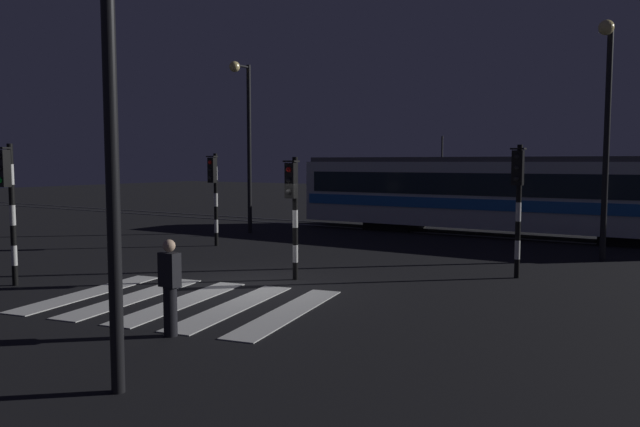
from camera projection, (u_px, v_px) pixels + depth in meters
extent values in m
plane|color=black|center=(245.00, 286.00, 15.32)|extent=(120.00, 120.00, 0.00)
cube|color=#59595E|center=(442.00, 234.00, 26.25)|extent=(80.00, 0.12, 0.03)
cube|color=#59595E|center=(454.00, 231.00, 27.46)|extent=(80.00, 0.12, 0.03)
cube|color=silver|center=(90.00, 293.00, 14.43)|extent=(1.55, 4.47, 0.02)
cube|color=silver|center=(135.00, 297.00, 13.98)|extent=(1.55, 4.47, 0.02)
cube|color=silver|center=(182.00, 302.00, 13.52)|extent=(1.55, 4.47, 0.02)
cube|color=silver|center=(233.00, 307.00, 13.06)|extent=(1.55, 4.47, 0.02)
cube|color=silver|center=(288.00, 312.00, 12.61)|extent=(1.55, 4.47, 0.02)
cylinder|color=black|center=(216.00, 239.00, 22.59)|extent=(0.14, 0.14, 0.48)
cylinder|color=white|center=(216.00, 226.00, 22.55)|extent=(0.14, 0.14, 0.48)
cylinder|color=black|center=(216.00, 213.00, 22.51)|extent=(0.14, 0.14, 0.48)
cylinder|color=white|center=(216.00, 200.00, 22.47)|extent=(0.14, 0.14, 0.48)
cylinder|color=black|center=(216.00, 187.00, 22.43)|extent=(0.14, 0.14, 0.48)
cylinder|color=white|center=(215.00, 173.00, 22.39)|extent=(0.14, 0.14, 0.48)
cylinder|color=black|center=(215.00, 160.00, 22.35)|extent=(0.14, 0.14, 0.48)
cube|color=black|center=(212.00, 170.00, 22.24)|extent=(0.28, 0.20, 0.90)
sphere|color=red|center=(210.00, 162.00, 22.13)|extent=(0.14, 0.14, 0.14)
sphere|color=black|center=(210.00, 170.00, 22.15)|extent=(0.14, 0.14, 0.14)
sphere|color=black|center=(210.00, 178.00, 22.17)|extent=(0.14, 0.14, 0.14)
cube|color=black|center=(212.00, 156.00, 22.20)|extent=(0.36, 0.24, 0.04)
cylinder|color=black|center=(295.00, 271.00, 16.11)|extent=(0.14, 0.14, 0.45)
cylinder|color=white|center=(295.00, 254.00, 16.07)|extent=(0.14, 0.14, 0.45)
cylinder|color=black|center=(295.00, 236.00, 16.03)|extent=(0.14, 0.14, 0.45)
cylinder|color=white|center=(295.00, 219.00, 16.00)|extent=(0.14, 0.14, 0.45)
cylinder|color=black|center=(295.00, 201.00, 15.96)|extent=(0.14, 0.14, 0.45)
cylinder|color=white|center=(295.00, 184.00, 15.92)|extent=(0.14, 0.14, 0.45)
cylinder|color=black|center=(295.00, 166.00, 15.88)|extent=(0.14, 0.14, 0.45)
cube|color=black|center=(291.00, 181.00, 15.77)|extent=(0.28, 0.20, 0.90)
sphere|color=red|center=(289.00, 170.00, 15.65)|extent=(0.14, 0.14, 0.14)
sphere|color=black|center=(289.00, 181.00, 15.68)|extent=(0.14, 0.14, 0.14)
sphere|color=black|center=(289.00, 192.00, 15.70)|extent=(0.14, 0.14, 0.14)
cube|color=black|center=(291.00, 161.00, 15.73)|extent=(0.36, 0.24, 0.04)
cylinder|color=black|center=(15.00, 275.00, 15.35)|extent=(0.14, 0.14, 0.50)
cylinder|color=white|center=(14.00, 255.00, 15.31)|extent=(0.14, 0.14, 0.50)
cylinder|color=black|center=(13.00, 235.00, 15.26)|extent=(0.14, 0.14, 0.50)
cylinder|color=white|center=(13.00, 215.00, 15.22)|extent=(0.14, 0.14, 0.50)
cylinder|color=black|center=(12.00, 195.00, 15.18)|extent=(0.14, 0.14, 0.50)
cylinder|color=white|center=(11.00, 174.00, 15.14)|extent=(0.14, 0.14, 0.50)
cylinder|color=black|center=(10.00, 154.00, 15.10)|extent=(0.14, 0.14, 0.50)
cube|color=black|center=(4.00, 168.00, 14.98)|extent=(0.28, 0.20, 0.90)
sphere|color=green|center=(0.00, 180.00, 14.91)|extent=(0.14, 0.14, 0.14)
cube|color=black|center=(3.00, 148.00, 14.94)|extent=(0.36, 0.24, 0.04)
cylinder|color=black|center=(517.00, 269.00, 16.34)|extent=(0.14, 0.14, 0.50)
cylinder|color=white|center=(517.00, 250.00, 16.30)|extent=(0.14, 0.14, 0.50)
cylinder|color=black|center=(518.00, 231.00, 16.25)|extent=(0.14, 0.14, 0.50)
cylinder|color=white|center=(518.00, 212.00, 16.21)|extent=(0.14, 0.14, 0.50)
cylinder|color=black|center=(519.00, 193.00, 16.17)|extent=(0.14, 0.14, 0.50)
cylinder|color=white|center=(519.00, 174.00, 16.13)|extent=(0.14, 0.14, 0.50)
cylinder|color=black|center=(520.00, 154.00, 16.09)|extent=(0.14, 0.14, 0.50)
cube|color=black|center=(518.00, 168.00, 15.97)|extent=(0.28, 0.20, 0.90)
sphere|color=black|center=(517.00, 157.00, 15.86)|extent=(0.14, 0.14, 0.14)
sphere|color=black|center=(517.00, 168.00, 15.88)|extent=(0.14, 0.14, 0.14)
sphere|color=black|center=(516.00, 179.00, 15.91)|extent=(0.14, 0.14, 0.14)
cube|color=black|center=(518.00, 149.00, 15.93)|extent=(0.36, 0.24, 0.04)
cylinder|color=black|center=(606.00, 146.00, 18.93)|extent=(0.18, 0.18, 7.09)
cylinder|color=black|center=(609.00, 27.00, 18.26)|extent=(0.10, 0.90, 0.10)
sphere|color=#F9E08C|center=(606.00, 27.00, 17.89)|extent=(0.44, 0.44, 0.44)
cylinder|color=black|center=(111.00, 111.00, 7.95)|extent=(0.18, 0.18, 7.40)
cylinder|color=black|center=(249.00, 150.00, 26.45)|extent=(0.18, 0.18, 7.11)
cylinder|color=black|center=(242.00, 66.00, 25.78)|extent=(0.10, 0.90, 0.10)
sphere|color=#F9E08C|center=(235.00, 67.00, 25.41)|extent=(0.44, 0.44, 0.44)
cube|color=silver|center=(503.00, 195.00, 25.47)|extent=(17.72, 2.50, 2.70)
cube|color=blue|center=(493.00, 205.00, 24.43)|extent=(17.37, 0.04, 0.44)
cube|color=blue|center=(511.00, 202.00, 26.57)|extent=(17.37, 0.04, 0.44)
cube|color=black|center=(494.00, 185.00, 24.37)|extent=(16.83, 0.03, 0.90)
cube|color=#4C4C51|center=(504.00, 159.00, 25.35)|extent=(17.37, 2.30, 0.20)
cylinder|color=#262628|center=(442.00, 148.00, 26.73)|extent=(0.08, 0.08, 1.00)
cube|color=black|center=(633.00, 240.00, 22.98)|extent=(2.20, 2.00, 0.35)
cube|color=black|center=(395.00, 225.00, 28.21)|extent=(2.20, 2.00, 0.35)
cylinder|color=black|center=(170.00, 311.00, 10.88)|extent=(0.24, 0.24, 0.88)
cube|color=black|center=(170.00, 270.00, 10.82)|extent=(0.36, 0.22, 0.60)
sphere|color=beige|center=(169.00, 246.00, 10.78)|extent=(0.22, 0.22, 0.22)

